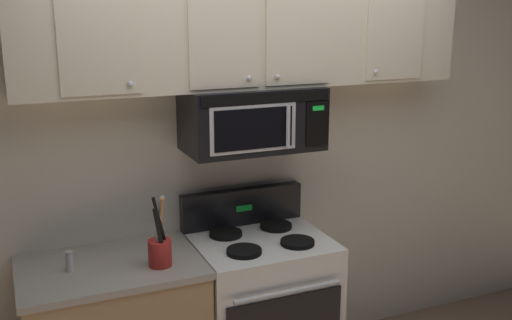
% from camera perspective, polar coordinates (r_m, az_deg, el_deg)
% --- Properties ---
extents(back_wall, '(5.20, 0.10, 2.70)m').
position_cam_1_polar(back_wall, '(3.61, -1.88, 1.08)').
color(back_wall, silver).
rests_on(back_wall, ground_plane).
extents(stove_range, '(0.76, 0.69, 1.12)m').
position_cam_1_polar(stove_range, '(3.61, 0.43, -13.94)').
color(stove_range, white).
rests_on(stove_range, ground_plane).
extents(over_range_microwave, '(0.76, 0.43, 0.35)m').
position_cam_1_polar(over_range_microwave, '(3.34, -0.35, 3.94)').
color(over_range_microwave, black).
extents(upper_cabinets, '(2.50, 0.36, 0.55)m').
position_cam_1_polar(upper_cabinets, '(3.32, -0.57, 11.69)').
color(upper_cabinets, beige).
extents(utensil_crock_red, '(0.12, 0.12, 0.38)m').
position_cam_1_polar(utensil_crock_red, '(3.10, -9.12, -8.14)').
color(utensil_crock_red, red).
rests_on(utensil_crock_red, counter_segment).
extents(salt_shaker, '(0.04, 0.04, 0.11)m').
position_cam_1_polar(salt_shaker, '(3.16, -17.29, -9.19)').
color(salt_shaker, white).
rests_on(salt_shaker, counter_segment).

